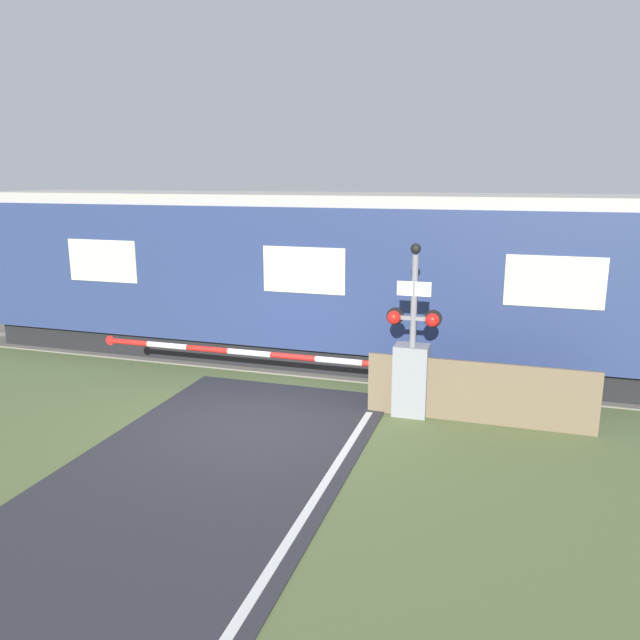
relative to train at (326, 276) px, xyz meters
name	(u,v)px	position (x,y,z in m)	size (l,w,h in m)	color
ground_plane	(256,422)	(-0.01, -4.20, -1.95)	(80.00, 80.00, 0.00)	#5B6B3D
track_bed	(326,356)	(-0.01, 0.00, -1.93)	(36.00, 3.20, 0.13)	slate
train	(326,276)	(0.00, 0.00, 0.00)	(17.57, 3.21, 3.81)	black
crossing_barrier	(380,375)	(1.92, -3.02, -1.26)	(6.63, 0.44, 1.29)	gray
signal_post	(413,320)	(2.50, -3.10, -0.19)	(0.96, 0.26, 3.09)	gray
roadside_fence	(479,393)	(3.67, -3.06, -1.40)	(3.89, 0.06, 1.10)	#726047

